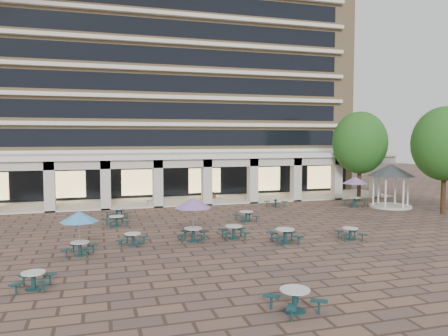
{
  "coord_description": "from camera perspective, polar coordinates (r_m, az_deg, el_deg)",
  "views": [
    {
      "loc": [
        -6.98,
        -24.0,
        5.82
      ],
      "look_at": [
        0.92,
        3.0,
        3.85
      ],
      "focal_mm": 35.0,
      "sensor_mm": 36.0,
      "label": 1
    }
  ],
  "objects": [
    {
      "name": "picnic_table_9",
      "position": [
        25.4,
        1.28,
        -8.21
      ],
      "size": [
        1.81,
        1.81,
        0.75
      ],
      "rotation": [
        0.0,
        0.0,
        -0.11
      ],
      "color": "#123536",
      "rests_on": "ground"
    },
    {
      "name": "picnic_table_6",
      "position": [
        24.53,
        -4.06,
        -4.8
      ],
      "size": [
        2.11,
        2.11,
        2.44
      ],
      "rotation": [
        0.0,
        0.0,
        -0.34
      ],
      "color": "#123536",
      "rests_on": "ground"
    },
    {
      "name": "picnic_table_13",
      "position": [
        37.23,
        6.76,
        -4.35
      ],
      "size": [
        1.98,
        1.98,
        0.72
      ],
      "rotation": [
        0.0,
        0.0,
        0.41
      ],
      "color": "#123536",
      "rests_on": "ground"
    },
    {
      "name": "gazebo",
      "position": [
        38.92,
        20.97,
        -0.86
      ],
      "size": [
        3.86,
        3.86,
        3.59
      ],
      "rotation": [
        0.0,
        0.0,
        -0.4
      ],
      "color": "beige",
      "rests_on": "ground"
    },
    {
      "name": "ground",
      "position": [
        25.67,
        -0.09,
        -9.11
      ],
      "size": [
        120.0,
        120.0,
        0.0
      ],
      "primitive_type": "plane",
      "color": "brown",
      "rests_on": "ground"
    },
    {
      "name": "picnic_table_1",
      "position": [
        15.4,
        9.24,
        -16.43
      ],
      "size": [
        1.96,
        1.96,
        0.77
      ],
      "rotation": [
        0.0,
        0.0,
        0.22
      ],
      "color": "#123536",
      "rests_on": "ground"
    },
    {
      "name": "picnic_table_11",
      "position": [
        38.45,
        16.76,
        -1.68
      ],
      "size": [
        2.17,
        2.17,
        2.5
      ],
      "rotation": [
        0.0,
        0.0,
        0.05
      ],
      "color": "#123536",
      "rests_on": "ground"
    },
    {
      "name": "apartment_building",
      "position": [
        50.42,
        -8.38,
        11.68
      ],
      "size": [
        40.0,
        15.5,
        25.2
      ],
      "color": "tan",
      "rests_on": "ground"
    },
    {
      "name": "tree_east_a",
      "position": [
        37.02,
        26.91,
        2.83
      ],
      "size": [
        4.91,
        4.91,
        8.19
      ],
      "color": "#402E19",
      "rests_on": "ground"
    },
    {
      "name": "picnic_table_4",
      "position": [
        22.74,
        -18.38,
        -6.26
      ],
      "size": [
        1.89,
        1.89,
        2.18
      ],
      "rotation": [
        0.0,
        0.0,
        -0.29
      ],
      "color": "#123536",
      "rests_on": "ground"
    },
    {
      "name": "picnic_table_10",
      "position": [
        30.51,
        2.92,
        -6.19
      ],
      "size": [
        1.73,
        1.73,
        0.71
      ],
      "rotation": [
        0.0,
        0.0,
        0.12
      ],
      "color": "#123536",
      "rests_on": "ground"
    },
    {
      "name": "planter_left",
      "position": [
        37.59,
        -8.89,
        -4.18
      ],
      "size": [
        1.5,
        0.7,
        1.26
      ],
      "color": "#999994",
      "rests_on": "ground"
    },
    {
      "name": "picnic_table_7",
      "position": [
        26.17,
        16.16,
        -8.1
      ],
      "size": [
        1.68,
        1.68,
        0.68
      ],
      "rotation": [
        0.0,
        0.0,
        -0.15
      ],
      "color": "#123536",
      "rests_on": "ground"
    },
    {
      "name": "picnic_table_0",
      "position": [
        18.74,
        -23.63,
        -13.15
      ],
      "size": [
        1.64,
        1.64,
        0.67
      ],
      "rotation": [
        0.0,
        0.0,
        -0.12
      ],
      "color": "#123536",
      "rests_on": "ground"
    },
    {
      "name": "picnic_table_2",
      "position": [
        24.56,
        7.96,
        -8.61
      ],
      "size": [
        1.95,
        1.95,
        0.8
      ],
      "rotation": [
        0.0,
        0.0,
        -0.13
      ],
      "color": "#123536",
      "rests_on": "ground"
    },
    {
      "name": "tree_east_c",
      "position": [
        41.52,
        17.33,
        3.16
      ],
      "size": [
        4.91,
        4.91,
        8.18
      ],
      "color": "#402E19",
      "rests_on": "ground"
    },
    {
      "name": "picnic_table_5",
      "position": [
        24.39,
        -11.83,
        -8.95
      ],
      "size": [
        1.79,
        1.79,
        0.66
      ],
      "rotation": [
        0.0,
        0.0,
        -0.39
      ],
      "color": "#123536",
      "rests_on": "ground"
    },
    {
      "name": "picnic_table_8",
      "position": [
        29.62,
        -13.86,
        -6.63
      ],
      "size": [
        1.77,
        1.77,
        0.7
      ],
      "rotation": [
        0.0,
        0.0,
        0.21
      ],
      "color": "#123536",
      "rests_on": "ground"
    },
    {
      "name": "retail_arcade",
      "position": [
        39.53,
        -6.1,
        -0.12
      ],
      "size": [
        42.0,
        6.6,
        4.4
      ],
      "color": "white",
      "rests_on": "ground"
    },
    {
      "name": "picnic_table_12",
      "position": [
        32.53,
        -13.8,
        -5.63
      ],
      "size": [
        1.97,
        1.97,
        0.74
      ],
      "rotation": [
        0.0,
        0.0,
        0.31
      ],
      "color": "#123536",
      "rests_on": "ground"
    },
    {
      "name": "planter_right",
      "position": [
        38.57,
        -1.32,
        -3.95
      ],
      "size": [
        1.5,
        0.68,
        1.23
      ],
      "color": "#999994",
      "rests_on": "ground"
    }
  ]
}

